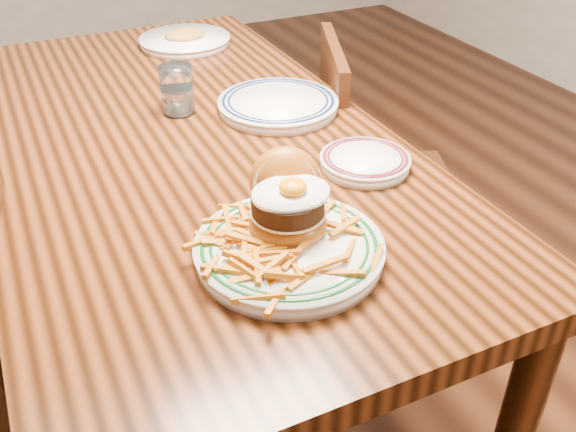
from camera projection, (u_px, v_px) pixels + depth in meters
name	position (u px, v px, depth m)	size (l,w,h in m)	color
floor	(207.00, 373.00, 1.82)	(6.00, 6.00, 0.00)	black
table	(187.00, 170.00, 1.46)	(0.85, 1.60, 0.75)	black
chair_right	(367.00, 176.00, 1.86)	(0.51, 0.51, 0.84)	#3A1A0C
main_plate	(289.00, 232.00, 1.03)	(0.31, 0.33, 0.15)	white
side_plate	(365.00, 161.00, 1.28)	(0.18, 0.19, 0.03)	white
rear_plate	(278.00, 104.00, 1.51)	(0.28, 0.28, 0.03)	white
water_glass	(177.00, 93.00, 1.48)	(0.08, 0.08, 0.11)	white
far_plate	(185.00, 40.00, 1.90)	(0.27, 0.27, 0.05)	white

